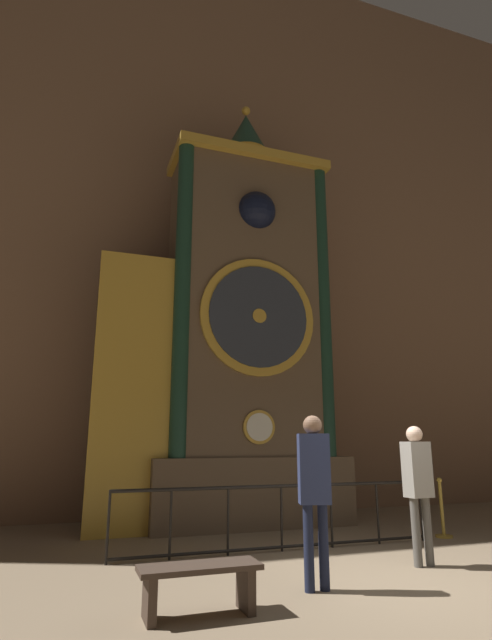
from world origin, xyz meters
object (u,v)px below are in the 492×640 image
object	(u,v)px
stanchion_post	(442,518)
visitor_far	(418,480)
visitor_near	(314,482)
visitor_bench	(199,580)
clock_tower	(228,334)

from	to	relation	value
stanchion_post	visitor_far	bearing A→B (deg)	-136.51
visitor_far	stanchion_post	world-z (taller)	visitor_far
visitor_near	visitor_bench	size ratio (longest dim) A/B	1.62
visitor_far	visitor_bench	distance (m)	3.38
visitor_far	clock_tower	bearing A→B (deg)	106.53
clock_tower	visitor_near	size ratio (longest dim) A/B	5.00
stanchion_post	clock_tower	bearing A→B (deg)	143.63
visitor_near	stanchion_post	world-z (taller)	visitor_near
visitor_near	visitor_far	xyz separation A→B (m)	(1.79, 0.52, -0.05)
visitor_near	visitor_bench	distance (m)	1.64
visitor_near	stanchion_post	distance (m)	4.07
visitor_near	stanchion_post	size ratio (longest dim) A/B	1.93
clock_tower	stanchion_post	distance (m)	5.12
visitor_far	visitor_bench	bearing A→B (deg)	-169.15
visitor_far	visitor_bench	size ratio (longest dim) A/B	1.55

